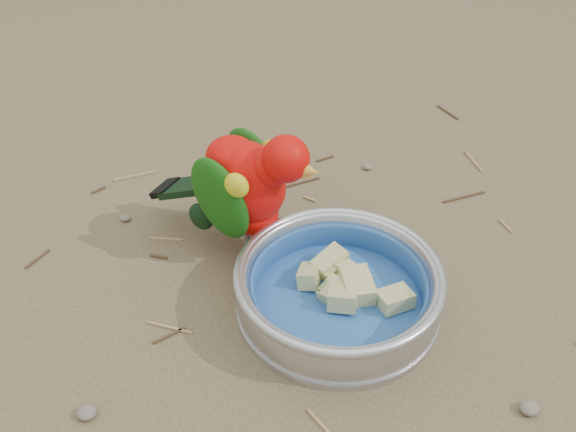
{
  "coord_description": "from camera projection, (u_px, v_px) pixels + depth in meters",
  "views": [
    {
      "loc": [
        -0.13,
        -0.48,
        0.55
      ],
      "look_at": [
        -0.01,
        0.1,
        0.08
      ],
      "focal_mm": 40.0,
      "sensor_mm": 36.0,
      "label": 1
    }
  ],
  "objects": [
    {
      "name": "ground",
      "position": [
        311.0,
        326.0,
        0.73
      ],
      "size": [
        60.0,
        60.0,
        0.0
      ],
      "primitive_type": "plane",
      "color": "brown"
    },
    {
      "name": "food_bowl",
      "position": [
        337.0,
        304.0,
        0.75
      ],
      "size": [
        0.24,
        0.24,
        0.02
      ],
      "primitive_type": "cylinder",
      "color": "#B2B2BA",
      "rests_on": "ground"
    },
    {
      "name": "bowl_wall",
      "position": [
        339.0,
        286.0,
        0.73
      ],
      "size": [
        0.24,
        0.24,
        0.04
      ],
      "primitive_type": null,
      "color": "#B2B2BA",
      "rests_on": "food_bowl"
    },
    {
      "name": "fruit_wedges",
      "position": [
        338.0,
        290.0,
        0.73
      ],
      "size": [
        0.14,
        0.14,
        0.03
      ],
      "primitive_type": null,
      "color": "#C5C07B",
      "rests_on": "food_bowl"
    },
    {
      "name": "lory_parrot",
      "position": [
        248.0,
        193.0,
        0.78
      ],
      "size": [
        0.23,
        0.22,
        0.17
      ],
      "primitive_type": null,
      "rotation": [
        0.0,
        0.0,
        -2.27
      ],
      "color": "red",
      "rests_on": "ground"
    },
    {
      "name": "ground_debris",
      "position": [
        277.0,
        283.0,
        0.78
      ],
      "size": [
        0.9,
        0.8,
        0.01
      ],
      "primitive_type": null,
      "color": "#9C7E51",
      "rests_on": "ground"
    }
  ]
}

